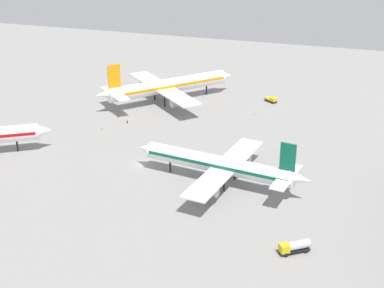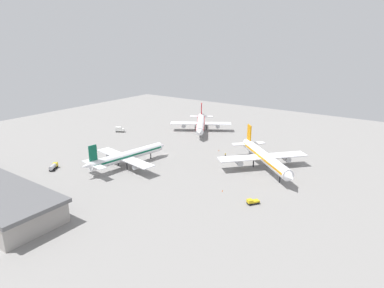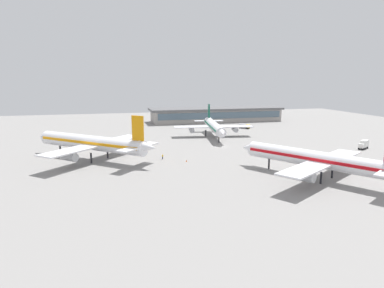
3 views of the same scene
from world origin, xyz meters
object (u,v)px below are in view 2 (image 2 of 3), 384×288
at_px(pushback_tractor, 252,202).
at_px(safety_cone_near_gate, 222,191).
at_px(airplane_taxiing, 127,156).
at_px(airplane_distant, 264,157).
at_px(fuel_truck, 53,167).
at_px(airplane_at_gate, 201,123).
at_px(ground_crew_worker, 225,155).
at_px(safety_cone_mid_apron, 219,150).
at_px(catering_truck, 120,129).

height_order(pushback_tractor, safety_cone_near_gate, pushback_tractor).
height_order(airplane_taxiing, airplane_distant, airplane_distant).
xyz_separation_m(pushback_tractor, fuel_truck, (-87.33, -20.72, 0.42)).
relative_size(fuel_truck, safety_cone_near_gate, 10.36).
relative_size(airplane_at_gate, ground_crew_worker, 25.79).
height_order(safety_cone_near_gate, safety_cone_mid_apron, same).
bearing_deg(pushback_tractor, ground_crew_worker, -103.47).
distance_m(airplane_taxiing, pushback_tractor, 63.28).
bearing_deg(airplane_distant, ground_crew_worker, -149.72).
xyz_separation_m(catering_truck, safety_cone_near_gate, (96.78, -38.11, -1.40)).
relative_size(ground_crew_worker, safety_cone_near_gate, 2.78).
distance_m(airplane_at_gate, pushback_tractor, 100.21).
xyz_separation_m(airplane_taxiing, airplane_distant, (52.60, 33.02, 0.66)).
bearing_deg(airplane_distant, airplane_taxiing, -105.19).
height_order(fuel_truck, ground_crew_worker, fuel_truck).
xyz_separation_m(pushback_tractor, ground_crew_worker, (-33.10, 39.09, -0.12)).
distance_m(airplane_at_gate, safety_cone_near_gate, 88.84).
xyz_separation_m(airplane_distant, fuel_truck, (-76.79, -54.85, -4.32)).
relative_size(fuel_truck, safety_cone_mid_apron, 10.36).
bearing_deg(ground_crew_worker, airplane_taxiing, 90.51).
distance_m(airplane_taxiing, catering_truck, 62.16).
distance_m(pushback_tractor, safety_cone_mid_apron, 59.87).
xyz_separation_m(catering_truck, ground_crew_worker, (77.57, -1.95, -0.85)).
bearing_deg(pushback_tractor, airplane_at_gate, -99.60).
relative_size(airplane_taxiing, safety_cone_near_gate, 75.82).
height_order(catering_truck, ground_crew_worker, catering_truck).
xyz_separation_m(airplane_distant, safety_cone_near_gate, (-3.34, -31.20, -5.40)).
bearing_deg(airplane_distant, safety_cone_mid_apron, -156.64).
xyz_separation_m(airplane_at_gate, fuel_truck, (-17.63, -92.59, -3.98)).
bearing_deg(fuel_truck, ground_crew_worker, -78.19).
bearing_deg(catering_truck, ground_crew_worker, -31.66).
distance_m(airplane_at_gate, safety_cone_mid_apron, 40.66).
bearing_deg(pushback_tractor, fuel_truck, -40.38).
height_order(pushback_tractor, ground_crew_worker, pushback_tractor).
xyz_separation_m(airplane_taxiing, safety_cone_near_gate, (49.26, 1.81, -4.74)).
xyz_separation_m(airplane_distant, safety_cone_mid_apron, (-29.52, 10.36, -5.40)).
relative_size(safety_cone_near_gate, safety_cone_mid_apron, 1.00).
bearing_deg(airplane_distant, fuel_truck, -101.77).
relative_size(fuel_truck, ground_crew_worker, 3.72).
xyz_separation_m(airplane_at_gate, catering_truck, (-40.97, -30.83, -3.67)).
bearing_deg(ground_crew_worker, fuel_truck, 86.66).
bearing_deg(ground_crew_worker, airplane_distant, -153.55).
relative_size(airplane_at_gate, airplane_taxiing, 0.95).
bearing_deg(airplane_at_gate, catering_truck, -85.05).
height_order(airplane_at_gate, ground_crew_worker, airplane_at_gate).
xyz_separation_m(catering_truck, safety_cone_mid_apron, (70.60, 3.45, -1.40)).
height_order(airplane_distant, catering_truck, airplane_distant).
relative_size(airplane_taxiing, safety_cone_mid_apron, 75.82).
relative_size(pushback_tractor, fuel_truck, 0.75).
distance_m(catering_truck, pushback_tractor, 118.03).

